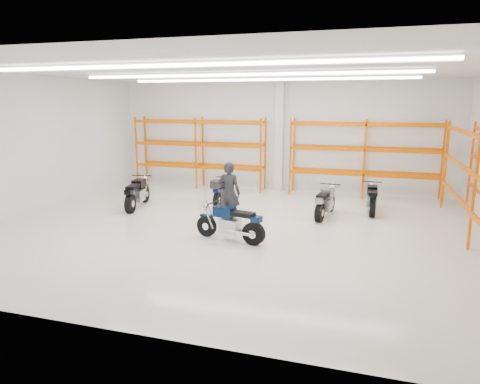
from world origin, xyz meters
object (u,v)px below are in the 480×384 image
(motorcycle_back_b, at_px, (221,191))
(standing_man, at_px, (229,193))
(structural_column, at_px, (279,136))
(motorcycle_back_d, at_px, (372,199))
(motorcycle_back_c, at_px, (325,203))
(motorcycle_back_a, at_px, (137,194))
(motorcycle_main, at_px, (232,224))

(motorcycle_back_b, xyz_separation_m, standing_man, (1.06, -2.24, 0.48))
(motorcycle_back_b, relative_size, structural_column, 0.43)
(standing_man, bearing_deg, structural_column, -90.13)
(motorcycle_back_d, distance_m, structural_column, 4.97)
(motorcycle_back_c, distance_m, motorcycle_back_d, 1.79)
(motorcycle_back_a, bearing_deg, motorcycle_back_b, 27.46)
(motorcycle_back_b, relative_size, motorcycle_back_d, 0.99)
(motorcycle_main, height_order, motorcycle_back_c, motorcycle_main)
(motorcycle_back_d, xyz_separation_m, standing_man, (-4.15, -2.61, 0.50))
(standing_man, bearing_deg, motorcycle_back_b, -60.33)
(standing_man, distance_m, structural_column, 5.52)
(motorcycle_back_d, height_order, standing_man, standing_man)
(motorcycle_back_a, xyz_separation_m, motorcycle_back_d, (7.82, 1.72, -0.05))
(motorcycle_main, height_order, motorcycle_back_a, motorcycle_back_a)
(motorcycle_back_d, xyz_separation_m, structural_column, (-3.74, 2.74, 1.80))
(motorcycle_back_a, height_order, motorcycle_back_d, motorcycle_back_a)
(motorcycle_back_b, height_order, motorcycle_back_d, motorcycle_back_b)
(motorcycle_main, relative_size, motorcycle_back_d, 1.04)
(motorcycle_back_a, xyz_separation_m, motorcycle_back_c, (6.39, 0.66, -0.03))
(structural_column, bearing_deg, motorcycle_back_a, -132.48)
(motorcycle_main, height_order, standing_man, standing_man)
(motorcycle_main, xyz_separation_m, motorcycle_back_d, (3.54, 4.18, -0.02))
(motorcycle_back_c, height_order, structural_column, structural_column)
(motorcycle_main, relative_size, motorcycle_back_b, 1.05)
(motorcycle_back_a, bearing_deg, motorcycle_main, -29.80)
(motorcycle_back_a, relative_size, motorcycle_back_c, 1.06)
(motorcycle_main, height_order, motorcycle_back_d, motorcycle_main)
(motorcycle_back_a, bearing_deg, standing_man, -13.53)
(structural_column, bearing_deg, motorcycle_main, -88.41)
(motorcycle_back_d, bearing_deg, motorcycle_back_a, -167.58)
(motorcycle_back_c, relative_size, standing_man, 1.07)
(motorcycle_back_b, xyz_separation_m, structural_column, (1.48, 3.11, 1.77))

